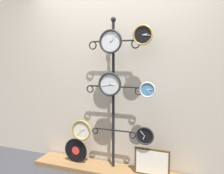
{
  "coord_description": "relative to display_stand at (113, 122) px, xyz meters",
  "views": [
    {
      "loc": [
        0.95,
        -2.22,
        1.45
      ],
      "look_at": [
        0.0,
        0.36,
        1.14
      ],
      "focal_mm": 35.0,
      "sensor_mm": 36.0,
      "label": 1
    }
  ],
  "objects": [
    {
      "name": "clock_top_center",
      "position": [
        -0.0,
        -0.1,
        1.03
      ],
      "size": [
        0.3,
        0.04,
        0.3
      ],
      "color": "silver"
    },
    {
      "name": "clock_middle_right",
      "position": [
        0.46,
        -0.08,
        0.45
      ],
      "size": [
        0.19,
        0.04,
        0.19
      ],
      "color": "#4C84B2"
    },
    {
      "name": "clock_top_right",
      "position": [
        0.39,
        -0.08,
        1.09
      ],
      "size": [
        0.24,
        0.04,
        0.24
      ],
      "color": "black"
    },
    {
      "name": "clock_bottom_right",
      "position": [
        0.44,
        -0.1,
        -0.11
      ],
      "size": [
        0.23,
        0.04,
        0.23
      ],
      "color": "black"
    },
    {
      "name": "low_shelf",
      "position": [
        0.0,
        -0.06,
        -0.65
      ],
      "size": [
        2.2,
        0.36,
        0.06
      ],
      "color": "brown",
      "rests_on": "ground_plane"
    },
    {
      "name": "clock_middle_center",
      "position": [
        -0.01,
        -0.1,
        0.5
      ],
      "size": [
        0.3,
        0.04,
        0.3
      ],
      "color": "silver"
    },
    {
      "name": "clock_bottom_left",
      "position": [
        -0.42,
        -0.09,
        -0.13
      ],
      "size": [
        0.29,
        0.04,
        0.29
      ],
      "color": "silver"
    },
    {
      "name": "shop_wall",
      "position": [
        0.0,
        0.16,
        0.72
      ],
      "size": [
        4.4,
        0.04,
        2.8
      ],
      "color": "#BCB2A3",
      "rests_on": "ground_plane"
    },
    {
      "name": "display_stand",
      "position": [
        0.0,
        0.0,
        0.0
      ],
      "size": [
        0.77,
        0.39,
        2.01
      ],
      "color": "black",
      "rests_on": "ground_plane"
    },
    {
      "name": "vinyl_record",
      "position": [
        -0.53,
        -0.07,
        -0.45
      ],
      "size": [
        0.34,
        0.01,
        0.34
      ],
      "color": "black",
      "rests_on": "low_shelf"
    },
    {
      "name": "picture_frame",
      "position": [
        0.53,
        -0.07,
        -0.45
      ],
      "size": [
        0.43,
        0.02,
        0.34
      ],
      "color": "#4C381E",
      "rests_on": "low_shelf"
    }
  ]
}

